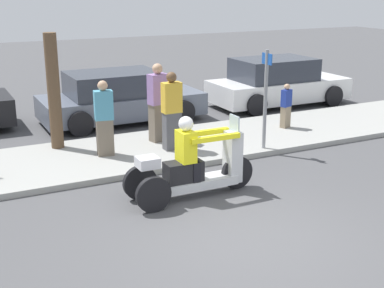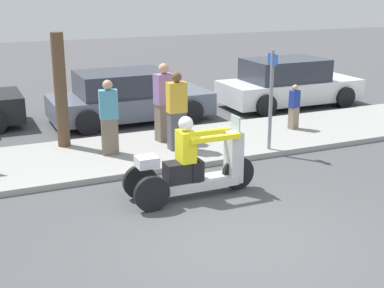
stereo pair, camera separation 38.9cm
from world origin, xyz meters
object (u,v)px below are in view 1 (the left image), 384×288
(spectator_end_of_line, at_px, (158,104))
(parked_car_lot_left, at_px, (119,98))
(motorcycle_trike, at_px, (192,168))
(spectator_with_child, at_px, (286,107))
(street_sign, at_px, (266,96))
(tree_trunk, at_px, (54,92))
(spectator_mid_group, at_px, (104,120))
(parked_car_lot_center, at_px, (277,83))
(spectator_far_back, at_px, (172,113))

(spectator_end_of_line, height_order, parked_car_lot_left, spectator_end_of_line)
(motorcycle_trike, distance_m, spectator_with_child, 4.95)
(parked_car_lot_left, distance_m, street_sign, 4.64)
(motorcycle_trike, xyz_separation_m, spectator_with_child, (4.07, 2.82, 0.13))
(spectator_end_of_line, xyz_separation_m, parked_car_lot_left, (-0.08, 2.56, -0.33))
(parked_car_lot_left, height_order, street_sign, street_sign)
(spectator_end_of_line, xyz_separation_m, tree_trunk, (-2.25, 0.53, 0.40))
(motorcycle_trike, bearing_deg, spectator_mid_group, 105.80)
(spectator_with_child, height_order, street_sign, street_sign)
(parked_car_lot_left, bearing_deg, spectator_end_of_line, -88.18)
(parked_car_lot_left, height_order, parked_car_lot_center, parked_car_lot_center)
(spectator_mid_group, bearing_deg, motorcycle_trike, -74.20)
(parked_car_lot_left, height_order, tree_trunk, tree_trunk)
(parked_car_lot_center, relative_size, street_sign, 1.97)
(spectator_with_child, distance_m, tree_trunk, 5.74)
(parked_car_lot_center, height_order, tree_trunk, tree_trunk)
(street_sign, bearing_deg, parked_car_lot_left, 115.41)
(spectator_with_child, bearing_deg, parked_car_lot_center, 59.02)
(motorcycle_trike, height_order, parked_car_lot_center, motorcycle_trike)
(parked_car_lot_left, xyz_separation_m, parked_car_lot_center, (5.08, -0.20, 0.03))
(tree_trunk, height_order, street_sign, tree_trunk)
(spectator_far_back, xyz_separation_m, parked_car_lot_center, (4.99, 3.11, -0.26))
(spectator_mid_group, bearing_deg, spectator_end_of_line, 18.73)
(spectator_end_of_line, height_order, spectator_mid_group, spectator_end_of_line)
(parked_car_lot_left, bearing_deg, spectator_far_back, -88.39)
(spectator_with_child, height_order, spectator_mid_group, spectator_mid_group)
(spectator_far_back, xyz_separation_m, parked_car_lot_left, (-0.09, 3.31, -0.29))
(motorcycle_trike, height_order, spectator_far_back, spectator_far_back)
(spectator_far_back, distance_m, street_sign, 2.09)
(spectator_far_back, bearing_deg, spectator_with_child, 6.83)
(spectator_mid_group, distance_m, street_sign, 3.53)
(spectator_with_child, xyz_separation_m, tree_trunk, (-5.62, 0.86, 0.73))
(spectator_with_child, bearing_deg, spectator_far_back, -173.17)
(motorcycle_trike, height_order, spectator_with_child, motorcycle_trike)
(motorcycle_trike, bearing_deg, street_sign, 31.41)
(spectator_far_back, relative_size, tree_trunk, 0.68)
(spectator_end_of_line, xyz_separation_m, parked_car_lot_center, (5.00, 2.37, -0.30))
(tree_trunk, bearing_deg, parked_car_lot_left, 43.26)
(spectator_end_of_line, xyz_separation_m, spectator_mid_group, (-1.45, -0.49, -0.09))
(spectator_end_of_line, bearing_deg, tree_trunk, 166.85)
(spectator_far_back, relative_size, spectator_mid_group, 1.07)
(parked_car_lot_center, xyz_separation_m, tree_trunk, (-7.25, -1.84, 0.70))
(motorcycle_trike, xyz_separation_m, spectator_end_of_line, (0.69, 3.16, 0.46))
(motorcycle_trike, distance_m, spectator_far_back, 2.55)
(spectator_end_of_line, bearing_deg, spectator_far_back, -89.14)
(parked_car_lot_left, bearing_deg, street_sign, -64.59)
(parked_car_lot_left, relative_size, tree_trunk, 1.71)
(spectator_with_child, relative_size, spectator_mid_group, 0.70)
(spectator_end_of_line, distance_m, parked_car_lot_center, 5.54)
(motorcycle_trike, bearing_deg, spectator_far_back, 73.72)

